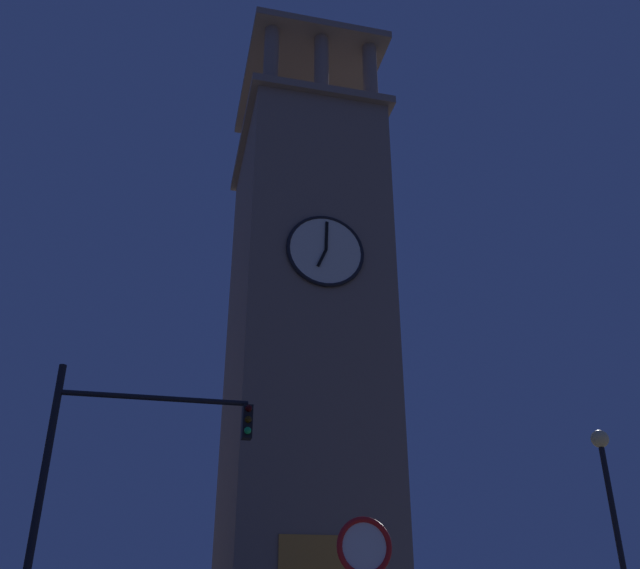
# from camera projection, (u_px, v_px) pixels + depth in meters

# --- Properties ---
(clocktower) EXTENTS (6.66, 8.98, 29.54)m
(clocktower) POSITION_uv_depth(u_px,v_px,m) (303.00, 349.00, 29.03)
(clocktower) COLOR gray
(clocktower) RESTS_ON ground_plane
(traffic_signal_near) EXTENTS (4.27, 0.41, 6.68)m
(traffic_signal_near) POSITION_uv_depth(u_px,v_px,m) (109.00, 475.00, 13.65)
(traffic_signal_near) COLOR black
(traffic_signal_near) RESTS_ON ground_plane
(street_lamp) EXTENTS (0.44, 0.44, 5.93)m
(street_lamp) POSITION_uv_depth(u_px,v_px,m) (612.00, 508.00, 15.87)
(street_lamp) COLOR black
(street_lamp) RESTS_ON ground_plane
(no_horn_sign) EXTENTS (0.78, 0.14, 3.09)m
(no_horn_sign) POSITION_uv_depth(u_px,v_px,m) (365.00, 569.00, 8.80)
(no_horn_sign) COLOR black
(no_horn_sign) RESTS_ON ground_plane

